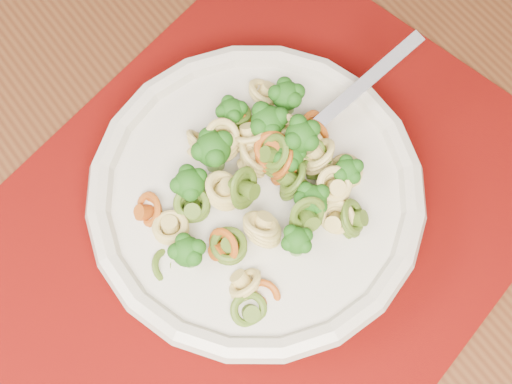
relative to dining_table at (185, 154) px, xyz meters
name	(u,v)px	position (x,y,z in m)	size (l,w,h in m)	color
dining_table	(185,154)	(0.00, 0.00, 0.00)	(1.71, 1.27, 0.71)	#532F17
placemat	(255,227)	(0.02, -0.12, 0.08)	(0.48, 0.37, 0.00)	#5F0B04
pasta_bowl	(256,196)	(0.02, -0.11, 0.12)	(0.27, 0.27, 0.05)	beige
pasta_broccoli_heap	(256,189)	(0.02, -0.11, 0.13)	(0.23, 0.23, 0.06)	#E3CB70
fork	(288,150)	(0.06, -0.09, 0.13)	(0.19, 0.02, 0.01)	silver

